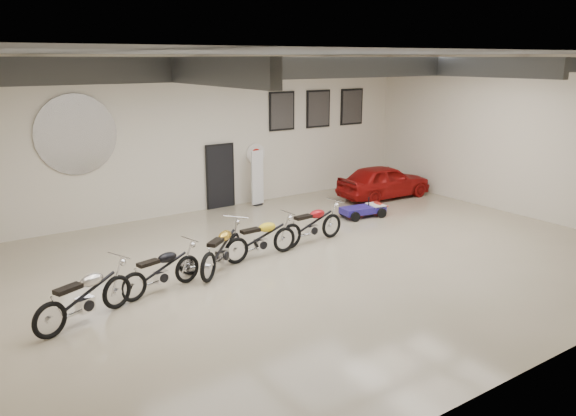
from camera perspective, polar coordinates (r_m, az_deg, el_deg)
floor at (r=14.07m, az=2.78°, el=-5.38°), size 16.00×12.00×0.01m
ceiling at (r=13.19m, az=3.06°, el=15.44°), size 16.00×12.00×0.01m
back_wall at (r=18.48m, az=-8.52°, el=7.39°), size 16.00×0.02×5.00m
right_wall at (r=19.28m, az=22.34°, el=6.75°), size 0.02×12.00×5.00m
ceiling_beams at (r=13.19m, az=3.04°, el=14.35°), size 15.80×11.80×0.32m
door at (r=18.90m, az=-6.92°, el=3.15°), size 0.92×0.08×2.10m
logo_plaque at (r=17.04m, az=-20.72°, el=6.98°), size 2.30×0.06×1.16m
poster_left at (r=19.86m, az=-0.63°, el=9.82°), size 1.05×0.08×1.35m
poster_mid at (r=20.79m, az=3.09°, el=10.03°), size 1.05×0.08×1.35m
poster_right at (r=21.80m, az=6.48°, el=10.19°), size 1.05×0.08×1.35m
oil_sign at (r=19.45m, az=-3.31°, el=5.52°), size 0.72×0.10×0.72m
banner_stand at (r=19.10m, az=-3.13°, el=3.04°), size 0.54×0.30×1.89m
motorcycle_silver at (r=11.40m, az=-20.00°, el=-8.31°), size 2.25×1.42×1.12m
motorcycle_black at (r=12.40m, az=-12.80°, el=-6.09°), size 2.06×1.03×1.03m
motorcycle_gold at (r=13.36m, az=-6.74°, el=-4.05°), size 2.11×1.84×1.12m
motorcycle_yellow at (r=14.12m, az=-2.77°, el=-2.99°), size 2.09×0.71×1.08m
motorcycle_red at (r=15.24m, az=2.44°, el=-1.58°), size 2.15×0.83×1.10m
go_kart at (r=18.00m, az=8.01°, el=0.12°), size 1.85×1.04×0.64m
vintage_car at (r=20.48m, az=9.73°, el=2.71°), size 1.60×3.63×1.22m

